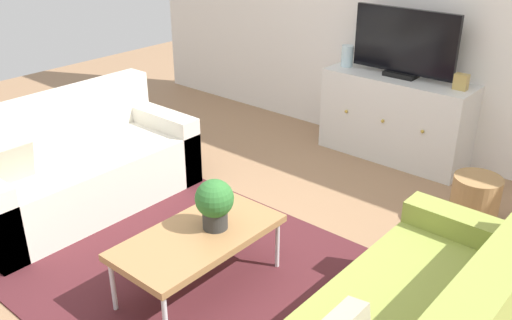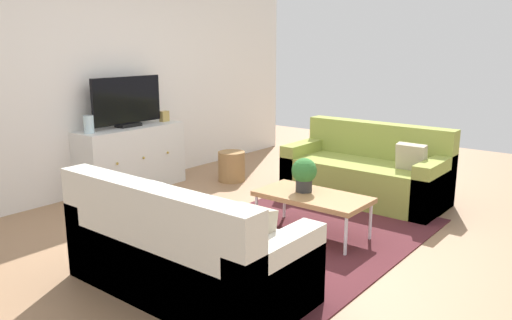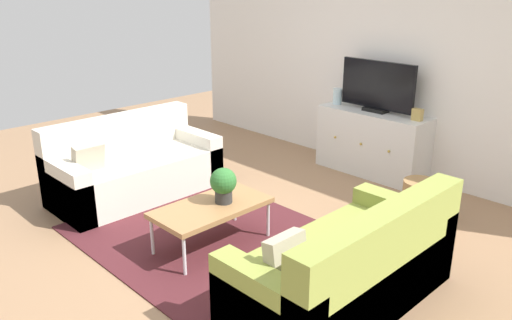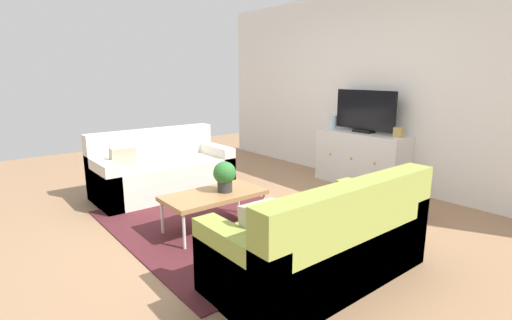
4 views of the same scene
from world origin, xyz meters
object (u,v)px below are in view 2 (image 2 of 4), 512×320
object	(u,v)px
potted_plant	(304,173)
tv_console	(131,158)
flat_screen_tv	(127,102)
coffee_table	(313,198)
couch_right_side	(368,174)
wicker_basket	(232,166)
mantel_clock	(164,116)
couch_left_side	(180,255)
glass_vase	(89,124)

from	to	relation	value
potted_plant	tv_console	bearing A→B (deg)	92.05
flat_screen_tv	coffee_table	bearing A→B (deg)	-88.72
potted_plant	flat_screen_tv	bearing A→B (deg)	92.03
couch_right_side	potted_plant	size ratio (longest dim) A/B	5.57
tv_console	wicker_basket	bearing A→B (deg)	-33.92
tv_console	mantel_clock	size ratio (longest dim) A/B	10.14
couch_left_side	coffee_table	distance (m)	1.51
tv_console	glass_vase	bearing A→B (deg)	180.00
couch_left_side	glass_vase	distance (m)	2.60
flat_screen_tv	glass_vase	xyz separation A→B (m)	(-0.54, -0.02, -0.19)
potted_plant	tv_console	size ratio (longest dim) A/B	0.24
coffee_table	mantel_clock	bearing A→B (deg)	79.07
couch_left_side	mantel_clock	bearing A→B (deg)	50.15
couch_right_side	potted_plant	world-z (taller)	couch_right_side
potted_plant	glass_vase	bearing A→B (deg)	104.67
couch_right_side	wicker_basket	size ratio (longest dim) A/B	4.58
couch_left_side	couch_right_side	xyz separation A→B (m)	(2.86, 0.00, 0.00)
couch_right_side	tv_console	distance (m)	2.77
couch_right_side	tv_console	xyz separation A→B (m)	(-1.42, 2.37, 0.09)
potted_plant	mantel_clock	size ratio (longest dim) A/B	2.39
mantel_clock	potted_plant	bearing A→B (deg)	-100.77
coffee_table	couch_right_side	bearing A→B (deg)	5.23
coffee_table	potted_plant	distance (m)	0.23
couch_left_side	coffee_table	world-z (taller)	couch_left_side
coffee_table	glass_vase	distance (m)	2.62
couch_right_side	coffee_table	size ratio (longest dim) A/B	1.71
tv_console	wicker_basket	size ratio (longest dim) A/B	3.49
couch_left_side	wicker_basket	xyz separation A→B (m)	(2.46, 1.69, -0.09)
tv_console	glass_vase	size ratio (longest dim) A/B	6.86
couch_right_side	coffee_table	xyz separation A→B (m)	(-1.37, -0.13, 0.08)
potted_plant	mantel_clock	world-z (taller)	mantel_clock
glass_vase	mantel_clock	size ratio (longest dim) A/B	1.48
couch_right_side	mantel_clock	size ratio (longest dim) A/B	13.33
couch_left_side	tv_console	xyz separation A→B (m)	(1.44, 2.37, 0.09)
wicker_basket	glass_vase	bearing A→B (deg)	156.24
potted_plant	glass_vase	world-z (taller)	glass_vase
couch_right_side	potted_plant	distance (m)	1.37
couch_left_side	wicker_basket	distance (m)	2.99
flat_screen_tv	glass_vase	bearing A→B (deg)	-177.87
couch_right_side	glass_vase	world-z (taller)	glass_vase
mantel_clock	flat_screen_tv	bearing A→B (deg)	177.87
glass_vase	couch_left_side	bearing A→B (deg)	-110.84
potted_plant	glass_vase	size ratio (longest dim) A/B	1.62
wicker_basket	flat_screen_tv	bearing A→B (deg)	145.31
tv_console	mantel_clock	world-z (taller)	mantel_clock
couch_right_side	glass_vase	size ratio (longest dim) A/B	9.02
wicker_basket	couch_right_side	bearing A→B (deg)	-76.64
couch_left_side	couch_right_side	distance (m)	2.86
glass_vase	potted_plant	bearing A→B (deg)	-75.33
coffee_table	tv_console	xyz separation A→B (m)	(-0.06, 2.50, 0.02)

